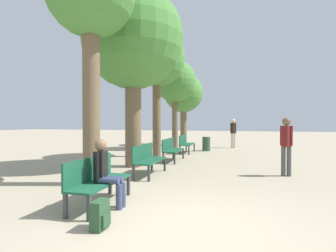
# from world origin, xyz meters

# --- Properties ---
(ground_plane) EXTENTS (80.00, 80.00, 0.00)m
(ground_plane) POSITION_xyz_m (0.00, 0.00, 0.00)
(ground_plane) COLOR tan
(bench_row_0) EXTENTS (0.52, 1.62, 0.90)m
(bench_row_0) POSITION_xyz_m (-1.80, 0.58, 0.51)
(bench_row_0) COLOR #195138
(bench_row_0) RESTS_ON ground_plane
(bench_row_1) EXTENTS (0.52, 1.62, 0.90)m
(bench_row_1) POSITION_xyz_m (-1.80, 3.43, 0.51)
(bench_row_1) COLOR #195138
(bench_row_1) RESTS_ON ground_plane
(bench_row_2) EXTENTS (0.52, 1.62, 0.90)m
(bench_row_2) POSITION_xyz_m (-1.80, 6.28, 0.51)
(bench_row_2) COLOR #195138
(bench_row_2) RESTS_ON ground_plane
(bench_row_3) EXTENTS (0.52, 1.62, 0.90)m
(bench_row_3) POSITION_xyz_m (-1.80, 9.12, 0.51)
(bench_row_3) COLOR #195138
(bench_row_3) RESTS_ON ground_plane
(tree_row_1) EXTENTS (3.53, 3.53, 6.25)m
(tree_row_1) POSITION_xyz_m (-2.78, 4.69, 4.42)
(tree_row_1) COLOR brown
(tree_row_1) RESTS_ON ground_plane
(tree_row_2) EXTENTS (2.55, 2.55, 5.70)m
(tree_row_2) POSITION_xyz_m (-2.78, 7.41, 4.35)
(tree_row_2) COLOR brown
(tree_row_2) RESTS_ON ground_plane
(tree_row_3) EXTENTS (2.42, 2.42, 5.12)m
(tree_row_3) POSITION_xyz_m (-2.78, 10.86, 3.85)
(tree_row_3) COLOR brown
(tree_row_3) RESTS_ON ground_plane
(tree_row_4) EXTENTS (2.57, 2.57, 4.75)m
(tree_row_4) POSITION_xyz_m (-2.78, 13.29, 3.41)
(tree_row_4) COLOR brown
(tree_row_4) RESTS_ON ground_plane
(person_seated) EXTENTS (0.58, 0.33, 1.25)m
(person_seated) POSITION_xyz_m (-1.56, 0.52, 0.67)
(person_seated) COLOR #384260
(person_seated) RESTS_ON ground_plane
(backpack) EXTENTS (0.21, 0.31, 0.43)m
(backpack) POSITION_xyz_m (-1.15, -0.41, 0.21)
(backpack) COLOR #284C2D
(backpack) RESTS_ON ground_plane
(pedestrian_near) EXTENTS (0.34, 0.30, 1.70)m
(pedestrian_near) POSITION_xyz_m (2.13, 4.37, 0.97)
(pedestrian_near) COLOR #4C4C4C
(pedestrian_near) RESTS_ON ground_plane
(pedestrian_mid) EXTENTS (0.35, 0.31, 1.73)m
(pedestrian_mid) POSITION_xyz_m (0.47, 12.22, 0.99)
(pedestrian_mid) COLOR beige
(pedestrian_mid) RESTS_ON ground_plane
(trash_bin) EXTENTS (0.42, 0.42, 0.75)m
(trash_bin) POSITION_xyz_m (-0.89, 10.25, 0.38)
(trash_bin) COLOR #2D5138
(trash_bin) RESTS_ON ground_plane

